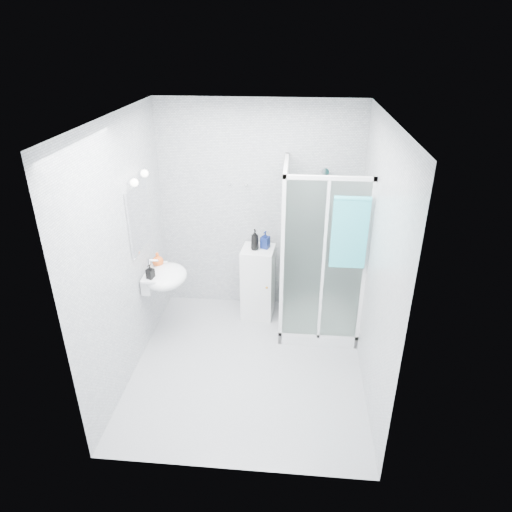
# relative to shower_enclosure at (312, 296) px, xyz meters

# --- Properties ---
(room) EXTENTS (2.40, 2.60, 2.60)m
(room) POSITION_rel_shower_enclosure_xyz_m (-0.67, -0.77, 0.85)
(room) COLOR silver
(room) RESTS_ON ground
(shower_enclosure) EXTENTS (0.90, 0.95, 2.00)m
(shower_enclosure) POSITION_rel_shower_enclosure_xyz_m (0.00, 0.00, 0.00)
(shower_enclosure) COLOR white
(shower_enclosure) RESTS_ON ground
(wall_basin) EXTENTS (0.46, 0.56, 0.35)m
(wall_basin) POSITION_rel_shower_enclosure_xyz_m (-1.66, -0.32, 0.35)
(wall_basin) COLOR white
(wall_basin) RESTS_ON ground
(mirror) EXTENTS (0.02, 0.60, 0.70)m
(mirror) POSITION_rel_shower_enclosure_xyz_m (-1.85, -0.32, 1.05)
(mirror) COLOR white
(mirror) RESTS_ON room
(vanity_lights) EXTENTS (0.10, 0.40, 0.08)m
(vanity_lights) POSITION_rel_shower_enclosure_xyz_m (-1.80, -0.32, 1.47)
(vanity_lights) COLOR silver
(vanity_lights) RESTS_ON room
(wall_hooks) EXTENTS (0.23, 0.06, 0.03)m
(wall_hooks) POSITION_rel_shower_enclosure_xyz_m (-0.92, 0.49, 1.17)
(wall_hooks) COLOR silver
(wall_hooks) RESTS_ON room
(storage_cabinet) EXTENTS (0.41, 0.42, 0.92)m
(storage_cabinet) POSITION_rel_shower_enclosure_xyz_m (-0.66, 0.24, 0.01)
(storage_cabinet) COLOR white
(storage_cabinet) RESTS_ON ground
(hand_towel) EXTENTS (0.36, 0.05, 0.76)m
(hand_towel) POSITION_rel_shower_enclosure_xyz_m (0.31, -0.40, 1.01)
(hand_towel) COLOR #32B2BE
(hand_towel) RESTS_ON shower_enclosure
(shampoo_bottle_a) EXTENTS (0.12, 0.12, 0.25)m
(shampoo_bottle_a) POSITION_rel_shower_enclosure_xyz_m (-0.69, 0.23, 0.60)
(shampoo_bottle_a) COLOR black
(shampoo_bottle_a) RESTS_ON storage_cabinet
(shampoo_bottle_b) EXTENTS (0.12, 0.13, 0.21)m
(shampoo_bottle_b) POSITION_rel_shower_enclosure_xyz_m (-0.57, 0.28, 0.58)
(shampoo_bottle_b) COLOR #0E1C55
(shampoo_bottle_b) RESTS_ON storage_cabinet
(soap_dispenser_orange) EXTENTS (0.16, 0.16, 0.16)m
(soap_dispenser_orange) POSITION_rel_shower_enclosure_xyz_m (-1.75, -0.19, 0.50)
(soap_dispenser_orange) COLOR #E1551A
(soap_dispenser_orange) RESTS_ON wall_basin
(soap_dispenser_black) EXTENTS (0.10, 0.10, 0.16)m
(soap_dispenser_black) POSITION_rel_shower_enclosure_xyz_m (-1.74, -0.48, 0.50)
(soap_dispenser_black) COLOR black
(soap_dispenser_black) RESTS_ON wall_basin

